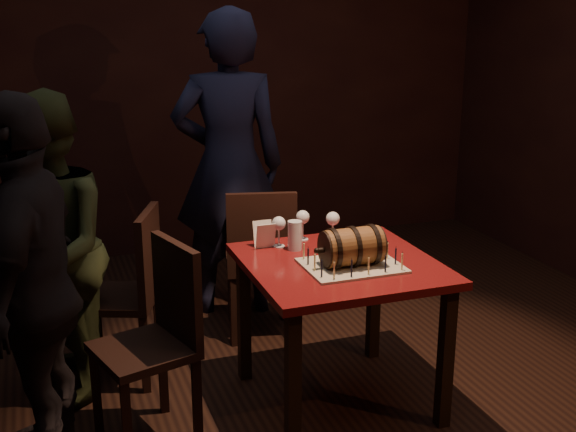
{
  "coord_description": "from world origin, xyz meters",
  "views": [
    {
      "loc": [
        -1.17,
        -3.13,
        1.93
      ],
      "look_at": [
        -0.04,
        0.05,
        0.95
      ],
      "focal_mm": 45.0,
      "sensor_mm": 36.0,
      "label": 1
    }
  ],
  "objects_px": {
    "person_back": "(229,165)",
    "wine_glass_mid": "(303,218)",
    "wine_glass_left": "(279,225)",
    "chair_left_front": "(159,331)",
    "pint_of_ale": "(295,236)",
    "chair_left_rear": "(132,286)",
    "pub_table": "(340,283)",
    "chair_back": "(261,256)",
    "wine_glass_right": "(333,220)",
    "person_left_rear": "(47,253)",
    "person_left_front": "(33,291)",
    "barrel_cake": "(352,247)"
  },
  "relations": [
    {
      "from": "pint_of_ale",
      "to": "chair_left_rear",
      "type": "bearing_deg",
      "value": 155.29
    },
    {
      "from": "wine_glass_left",
      "to": "chair_left_rear",
      "type": "height_order",
      "value": "chair_left_rear"
    },
    {
      "from": "pub_table",
      "to": "barrel_cake",
      "type": "xyz_separation_m",
      "value": [
        0.02,
        -0.09,
        0.21
      ]
    },
    {
      "from": "wine_glass_left",
      "to": "chair_left_rear",
      "type": "xyz_separation_m",
      "value": [
        -0.72,
        0.29,
        -0.35
      ]
    },
    {
      "from": "wine_glass_right",
      "to": "person_left_rear",
      "type": "bearing_deg",
      "value": 171.53
    },
    {
      "from": "pub_table",
      "to": "chair_left_rear",
      "type": "height_order",
      "value": "chair_left_rear"
    },
    {
      "from": "chair_left_rear",
      "to": "chair_left_front",
      "type": "height_order",
      "value": "same"
    },
    {
      "from": "wine_glass_mid",
      "to": "person_left_rear",
      "type": "height_order",
      "value": "person_left_rear"
    },
    {
      "from": "chair_left_front",
      "to": "pint_of_ale",
      "type": "bearing_deg",
      "value": 17.93
    },
    {
      "from": "wine_glass_mid",
      "to": "pint_of_ale",
      "type": "distance_m",
      "value": 0.17
    },
    {
      "from": "chair_left_rear",
      "to": "person_left_front",
      "type": "bearing_deg",
      "value": -125.11
    },
    {
      "from": "wine_glass_left",
      "to": "chair_back",
      "type": "xyz_separation_m",
      "value": [
        0.06,
        0.51,
        -0.35
      ]
    },
    {
      "from": "wine_glass_right",
      "to": "person_back",
      "type": "bearing_deg",
      "value": 105.47
    },
    {
      "from": "pint_of_ale",
      "to": "chair_left_rear",
      "type": "relative_size",
      "value": 0.16
    },
    {
      "from": "wine_glass_right",
      "to": "person_left_front",
      "type": "xyz_separation_m",
      "value": [
        -1.49,
        -0.37,
        -0.05
      ]
    },
    {
      "from": "chair_back",
      "to": "person_left_rear",
      "type": "xyz_separation_m",
      "value": [
        -1.18,
        -0.31,
        0.26
      ]
    },
    {
      "from": "chair_left_rear",
      "to": "wine_glass_right",
      "type": "bearing_deg",
      "value": -16.64
    },
    {
      "from": "chair_left_rear",
      "to": "pub_table",
      "type": "bearing_deg",
      "value": -32.84
    },
    {
      "from": "chair_left_rear",
      "to": "person_left_rear",
      "type": "height_order",
      "value": "person_left_rear"
    },
    {
      "from": "chair_back",
      "to": "person_left_front",
      "type": "xyz_separation_m",
      "value": [
        -1.25,
        -0.9,
        0.29
      ]
    },
    {
      "from": "chair_left_front",
      "to": "person_left_front",
      "type": "distance_m",
      "value": 0.6
    },
    {
      "from": "person_left_front",
      "to": "pub_table",
      "type": "bearing_deg",
      "value": 110.22
    },
    {
      "from": "barrel_cake",
      "to": "chair_left_rear",
      "type": "height_order",
      "value": "barrel_cake"
    },
    {
      "from": "barrel_cake",
      "to": "person_left_rear",
      "type": "distance_m",
      "value": 1.48
    },
    {
      "from": "pub_table",
      "to": "person_left_rear",
      "type": "relative_size",
      "value": 0.57
    },
    {
      "from": "wine_glass_left",
      "to": "wine_glass_right",
      "type": "xyz_separation_m",
      "value": [
        0.29,
        -0.01,
        0.0
      ]
    },
    {
      "from": "chair_left_front",
      "to": "chair_left_rear",
      "type": "bearing_deg",
      "value": 93.67
    },
    {
      "from": "pub_table",
      "to": "person_left_front",
      "type": "height_order",
      "value": "person_left_front"
    },
    {
      "from": "wine_glass_mid",
      "to": "chair_left_front",
      "type": "relative_size",
      "value": 0.17
    },
    {
      "from": "pint_of_ale",
      "to": "chair_left_front",
      "type": "xyz_separation_m",
      "value": [
        -0.74,
        -0.24,
        -0.3
      ]
    },
    {
      "from": "wine_glass_right",
      "to": "wine_glass_mid",
      "type": "bearing_deg",
      "value": 150.21
    },
    {
      "from": "barrel_cake",
      "to": "chair_left_front",
      "type": "bearing_deg",
      "value": 174.6
    },
    {
      "from": "barrel_cake",
      "to": "pint_of_ale",
      "type": "relative_size",
      "value": 2.24
    },
    {
      "from": "wine_glass_left",
      "to": "chair_left_front",
      "type": "relative_size",
      "value": 0.17
    },
    {
      "from": "pub_table",
      "to": "wine_glass_right",
      "type": "xyz_separation_m",
      "value": [
        0.08,
        0.3,
        0.23
      ]
    },
    {
      "from": "pint_of_ale",
      "to": "person_back",
      "type": "xyz_separation_m",
      "value": [
        -0.05,
        1.08,
        0.15
      ]
    },
    {
      "from": "wine_glass_right",
      "to": "person_back",
      "type": "xyz_separation_m",
      "value": [
        -0.28,
        1.02,
        0.1
      ]
    },
    {
      "from": "barrel_cake",
      "to": "wine_glass_right",
      "type": "distance_m",
      "value": 0.39
    },
    {
      "from": "pub_table",
      "to": "pint_of_ale",
      "type": "relative_size",
      "value": 6.0
    },
    {
      "from": "wine_glass_right",
      "to": "chair_left_front",
      "type": "height_order",
      "value": "chair_left_front"
    },
    {
      "from": "wine_glass_right",
      "to": "barrel_cake",
      "type": "bearing_deg",
      "value": -99.57
    },
    {
      "from": "chair_left_rear",
      "to": "person_back",
      "type": "xyz_separation_m",
      "value": [
        0.73,
        0.72,
        0.45
      ]
    },
    {
      "from": "pub_table",
      "to": "wine_glass_right",
      "type": "relative_size",
      "value": 5.59
    },
    {
      "from": "wine_glass_mid",
      "to": "chair_left_front",
      "type": "xyz_separation_m",
      "value": [
        -0.84,
        -0.38,
        -0.34
      ]
    },
    {
      "from": "person_back",
      "to": "wine_glass_mid",
      "type": "bearing_deg",
      "value": 110.53
    },
    {
      "from": "barrel_cake",
      "to": "chair_left_front",
      "type": "xyz_separation_m",
      "value": [
        -0.91,
        0.09,
        -0.33
      ]
    },
    {
      "from": "wine_glass_mid",
      "to": "chair_left_front",
      "type": "height_order",
      "value": "chair_left_front"
    },
    {
      "from": "wine_glass_left",
      "to": "chair_back",
      "type": "height_order",
      "value": "chair_back"
    },
    {
      "from": "chair_left_front",
      "to": "chair_back",
      "type": "bearing_deg",
      "value": 47.87
    },
    {
      "from": "pub_table",
      "to": "person_left_front",
      "type": "relative_size",
      "value": 0.55
    }
  ]
}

